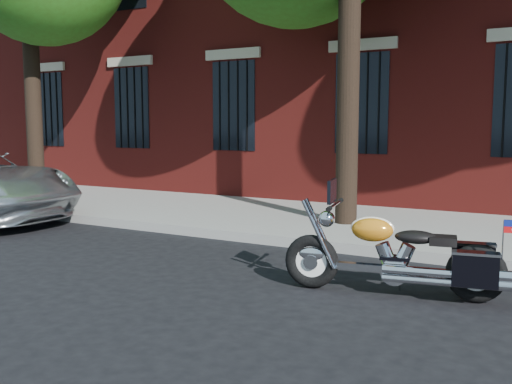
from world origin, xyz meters
The scene contains 4 objects.
ground centered at (0.00, 0.00, 0.00)m, with size 120.00×120.00×0.00m, color black.
curb centered at (0.00, 1.38, 0.07)m, with size 40.00×0.16×0.15m, color gray.
sidewalk centered at (0.00, 3.26, 0.07)m, with size 40.00×3.60×0.15m, color gray.
motorcycle centered at (2.28, -0.27, 0.40)m, with size 2.39×0.94×1.19m.
Camera 1 is at (3.77, -6.03, 1.77)m, focal length 40.00 mm.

